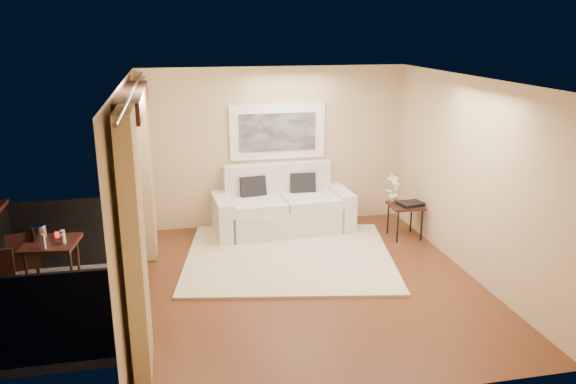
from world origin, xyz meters
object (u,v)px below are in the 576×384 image
object	(u,v)px
side_table	(405,208)
balcony_chair_far	(24,259)
bistro_table	(51,248)
sofa	(282,208)
ice_bucket	(39,232)
orchid	(393,188)

from	to	relation	value
side_table	balcony_chair_far	size ratio (longest dim) A/B	0.65
bistro_table	balcony_chair_far	distance (m)	0.42
balcony_chair_far	sofa	bearing A→B (deg)	-171.43
side_table	bistro_table	xyz separation A→B (m)	(-5.20, -1.05, 0.16)
balcony_chair_far	ice_bucket	world-z (taller)	ice_bucket
orchid	bistro_table	size ratio (longest dim) A/B	0.65
sofa	balcony_chair_far	world-z (taller)	sofa
sofa	balcony_chair_far	size ratio (longest dim) A/B	2.70
orchid	ice_bucket	size ratio (longest dim) A/B	2.42
side_table	balcony_chair_far	xyz separation A→B (m)	(-5.57, -0.93, -0.01)
orchid	bistro_table	distance (m)	5.18
side_table	balcony_chair_far	world-z (taller)	balcony_chair_far
sofa	orchid	world-z (taller)	sofa
bistro_table	ice_bucket	xyz separation A→B (m)	(-0.14, 0.09, 0.18)
sofa	balcony_chair_far	distance (m)	4.03
side_table	orchid	size ratio (longest dim) A/B	1.15
orchid	ice_bucket	world-z (taller)	orchid
sofa	balcony_chair_far	xyz separation A→B (m)	(-3.67, -1.67, 0.11)
sofa	orchid	size ratio (longest dim) A/B	4.80
sofa	balcony_chair_far	bearing A→B (deg)	-158.80
orchid	balcony_chair_far	world-z (taller)	orchid
side_table	ice_bucket	xyz separation A→B (m)	(-5.34, -0.96, 0.35)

